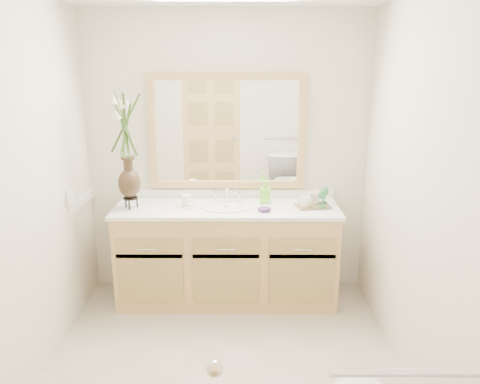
{
  "coord_description": "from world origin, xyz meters",
  "views": [
    {
      "loc": [
        0.12,
        -2.65,
        1.99
      ],
      "look_at": [
        0.11,
        0.65,
        1.06
      ],
      "focal_mm": 35.0,
      "sensor_mm": 36.0,
      "label": 1
    }
  ],
  "objects_px": {
    "flower_vase": "(126,136)",
    "tray": "(313,206)",
    "soap_bottle": "(265,193)",
    "tumbler": "(187,201)"
  },
  "relations": [
    {
      "from": "flower_vase",
      "to": "soap_bottle",
      "type": "distance_m",
      "value": 1.22
    },
    {
      "from": "tumbler",
      "to": "tray",
      "type": "relative_size",
      "value": 0.36
    },
    {
      "from": "tumbler",
      "to": "soap_bottle",
      "type": "height_order",
      "value": "soap_bottle"
    },
    {
      "from": "flower_vase",
      "to": "tumbler",
      "type": "distance_m",
      "value": 0.71
    },
    {
      "from": "flower_vase",
      "to": "tray",
      "type": "bearing_deg",
      "value": 1.48
    },
    {
      "from": "flower_vase",
      "to": "tray",
      "type": "relative_size",
      "value": 3.27
    },
    {
      "from": "flower_vase",
      "to": "tray",
      "type": "distance_m",
      "value": 1.6
    },
    {
      "from": "soap_bottle",
      "to": "tray",
      "type": "bearing_deg",
      "value": -16.36
    },
    {
      "from": "soap_bottle",
      "to": "flower_vase",
      "type": "bearing_deg",
      "value": -171.29
    },
    {
      "from": "tumbler",
      "to": "soap_bottle",
      "type": "xyz_separation_m",
      "value": [
        0.65,
        0.11,
        0.04
      ]
    }
  ]
}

